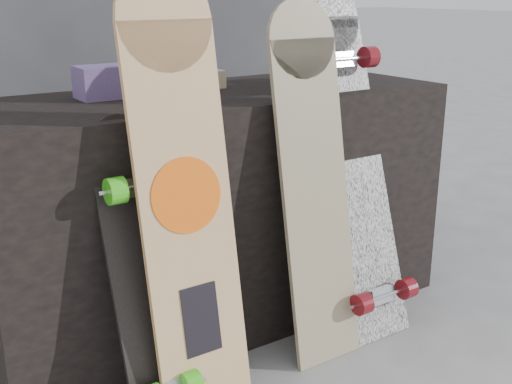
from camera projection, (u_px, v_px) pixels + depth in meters
ground at (301, 374)px, 1.96m from camera, size 60.00×60.00×0.00m
vendor_table at (216, 207)px, 2.24m from camera, size 1.60×0.60×0.80m
merch_box_purple at (106, 82)px, 2.00m from camera, size 0.18×0.12×0.10m
merch_box_small at (337, 66)px, 2.32m from camera, size 0.14×0.14×0.12m
merch_box_flat at (191, 80)px, 2.18m from camera, size 0.22×0.10×0.06m
longboard_geisha at (184, 188)px, 1.68m from camera, size 0.27×0.23×1.19m
longboard_celtic at (313, 174)px, 1.95m from camera, size 0.24×0.22×1.11m
longboard_cascadia at (350, 152)px, 2.13m from camera, size 0.27×0.43×1.17m
skateboard_dark at (145, 270)px, 1.70m from camera, size 0.18×0.31×0.82m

